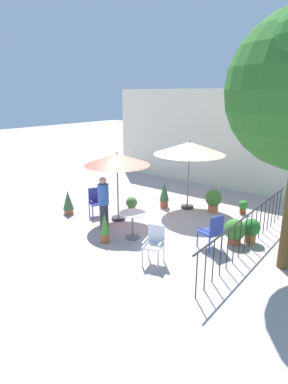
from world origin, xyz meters
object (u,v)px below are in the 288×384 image
object	(u,v)px
potted_plant_2	(105,227)
standing_person	(104,203)
cafe_table_0	(132,220)
patio_chair_0	(213,230)
patio_chair_2	(96,200)
potted_plant_1	(132,204)
patio_umbrella_0	(190,148)
potted_plant_5	(235,231)
potted_plant_3	(251,229)
potted_plant_4	(243,206)
patio_umbrella_1	(117,160)
patio_chair_1	(154,242)
potted_plant_7	(213,195)
potted_plant_6	(164,194)
potted_plant_8	(213,200)
potted_plant_0	(68,202)

from	to	relation	value
potted_plant_2	standing_person	xyz separation A→B (m)	(-0.69, 0.67, 0.38)
cafe_table_0	standing_person	distance (m)	1.13
patio_chair_0	patio_chair_2	size ratio (longest dim) A/B	1.04
potted_plant_1	standing_person	distance (m)	1.57
patio_umbrella_0	potted_plant_5	distance (m)	3.46
patio_chair_2	standing_person	xyz separation A→B (m)	(1.01, -0.65, 0.30)
potted_plant_3	standing_person	world-z (taller)	standing_person
potted_plant_4	patio_umbrella_1	bearing A→B (deg)	-134.16
patio_chair_1	patio_chair_2	distance (m)	3.67
patio_chair_0	patio_chair_2	world-z (taller)	patio_chair_0
patio_umbrella_0	potted_plant_3	size ratio (longest dim) A/B	3.56
potted_plant_4	standing_person	xyz separation A→B (m)	(-2.78, -3.80, 0.55)
patio_chair_0	potted_plant_4	xyz separation A→B (m)	(-0.38, 3.03, -0.27)
patio_chair_2	potted_plant_3	world-z (taller)	patio_chair_2
patio_chair_0	potted_plant_5	size ratio (longest dim) A/B	1.36
potted_plant_3	potted_plant_7	size ratio (longest dim) A/B	1.07
potted_plant_5	potted_plant_6	size ratio (longest dim) A/B	0.73
patio_umbrella_1	potted_plant_5	distance (m)	4.02
cafe_table_0	patio_chair_0	distance (m)	2.20
cafe_table_0	patio_chair_0	world-z (taller)	patio_chair_0
potted_plant_2	patio_chair_0	bearing A→B (deg)	30.17
potted_plant_2	potted_plant_7	xyz separation A→B (m)	(0.77, 4.82, -0.11)
potted_plant_3	potted_plant_8	xyz separation A→B (m)	(-1.89, 1.54, 0.05)
potted_plant_1	potted_plant_3	xyz separation A→B (m)	(3.99, 0.30, 0.06)
patio_chair_1	potted_plant_8	bearing A→B (deg)	96.87
potted_plant_0	potted_plant_4	world-z (taller)	potted_plant_0
patio_umbrella_1	potted_plant_1	distance (m)	1.76
patio_umbrella_0	potted_plant_1	distance (m)	2.70
potted_plant_0	potted_plant_1	xyz separation A→B (m)	(1.64, 1.35, -0.08)
patio_chair_0	potted_plant_4	bearing A→B (deg)	97.19
patio_chair_1	potted_plant_7	xyz separation A→B (m)	(-0.93, 4.86, -0.21)
patio_chair_2	potted_plant_2	distance (m)	2.15
potted_plant_1	potted_plant_4	world-z (taller)	potted_plant_1
patio_chair_0	potted_plant_3	size ratio (longest dim) A/B	1.40
patio_chair_0	standing_person	bearing A→B (deg)	-166.34
patio_chair_0	potted_plant_1	xyz separation A→B (m)	(-3.34, 0.71, -0.20)
potted_plant_3	potted_plant_4	distance (m)	2.27
patio_chair_2	potted_plant_0	size ratio (longest dim) A/B	1.14
patio_umbrella_0	patio_chair_1	distance (m)	4.35
patio_umbrella_1	patio_chair_2	xyz separation A→B (m)	(-0.87, -0.14, -1.43)
cafe_table_0	potted_plant_6	size ratio (longest dim) A/B	0.78
patio_umbrella_0	cafe_table_0	bearing A→B (deg)	-88.61
potted_plant_0	standing_person	xyz separation A→B (m)	(1.82, -0.13, 0.40)
potted_plant_6	potted_plant_7	distance (m)	1.88
potted_plant_7	patio_chair_1	bearing A→B (deg)	-79.13
patio_chair_0	standing_person	size ratio (longest dim) A/B	0.60
potted_plant_1	potted_plant_2	distance (m)	2.32
potted_plant_7	potted_plant_0	bearing A→B (deg)	-129.24
potted_plant_7	potted_plant_4	bearing A→B (deg)	-14.96
potted_plant_5	standing_person	bearing A→B (deg)	-157.68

